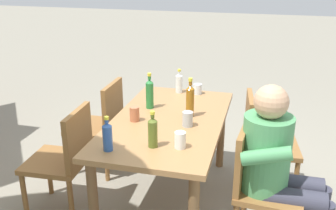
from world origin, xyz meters
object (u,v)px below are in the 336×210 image
object	(u,v)px
chair_far_right	(102,122)
person_in_white_shirt	(278,162)
bottle_blue	(107,136)
cup_white	(180,140)
chair_near_right	(262,140)
chair_far_left	(65,156)
bottle_amber	(190,100)
cup_glass	(198,89)
bottle_olive	(153,132)
cup_terracotta	(135,114)
dining_table	(168,131)
bottle_clear	(179,82)
cup_steel	(188,119)
bottle_green	(150,93)
chair_near_left	(259,181)

from	to	relation	value
chair_far_right	person_in_white_shirt	world-z (taller)	person_in_white_shirt
bottle_blue	cup_white	world-z (taller)	bottle_blue
chair_near_right	chair_far_left	world-z (taller)	same
chair_near_right	person_in_white_shirt	world-z (taller)	person_in_white_shirt
bottle_amber	cup_glass	size ratio (longest dim) A/B	3.36
bottle_blue	bottle_olive	world-z (taller)	bottle_olive
chair_near_right	bottle_amber	size ratio (longest dim) A/B	2.76
chair_far_left	cup_terracotta	xyz separation A→B (m)	(0.25, -0.48, 0.30)
person_in_white_shirt	bottle_olive	distance (m)	0.84
dining_table	chair_near_right	size ratio (longest dim) A/B	1.75
chair_near_right	cup_white	size ratio (longest dim) A/B	7.75
chair_near_right	cup_terracotta	distance (m)	1.09
bottle_clear	cup_steel	size ratio (longest dim) A/B	1.98
chair_far_left	cup_glass	size ratio (longest dim) A/B	9.28
bottle_green	person_in_white_shirt	bearing A→B (deg)	-117.72
bottle_amber	cup_steel	bearing A→B (deg)	-173.31
bottle_clear	cup_glass	distance (m)	0.18
chair_near_left	chair_far_left	distance (m)	1.44
cup_glass	bottle_green	bearing A→B (deg)	144.84
person_in_white_shirt	bottle_blue	size ratio (longest dim) A/B	4.98
dining_table	bottle_amber	bearing A→B (deg)	-54.27
person_in_white_shirt	cup_glass	distance (m)	1.24
bottle_amber	cup_terracotta	size ratio (longest dim) A/B	2.77
chair_far_left	cup_steel	world-z (taller)	chair_far_left
cup_steel	chair_near_left	bearing A→B (deg)	-114.47
bottle_blue	cup_terracotta	world-z (taller)	bottle_blue
bottle_green	cup_white	world-z (taller)	bottle_green
chair_far_left	person_in_white_shirt	distance (m)	1.56
bottle_clear	bottle_amber	bearing A→B (deg)	-158.66
person_in_white_shirt	bottle_green	bearing A→B (deg)	62.28
bottle_blue	cup_white	bearing A→B (deg)	-71.32
chair_far_left	bottle_amber	world-z (taller)	bottle_amber
chair_far_right	chair_near_left	bearing A→B (deg)	-115.16
bottle_green	cup_steel	bearing A→B (deg)	-127.17
chair_far_right	bottle_clear	bearing A→B (deg)	-64.45
chair_near_left	chair_far_right	xyz separation A→B (m)	(0.68, 1.44, 0.00)
bottle_amber	bottle_clear	size ratio (longest dim) A/B	1.42
chair_far_left	cup_white	size ratio (longest dim) A/B	7.75
chair_far_left	bottle_olive	world-z (taller)	bottle_olive
cup_steel	bottle_blue	bearing A→B (deg)	140.66
dining_table	chair_far_right	world-z (taller)	chair_far_right
bottle_blue	cup_terracotta	xyz separation A→B (m)	(0.51, -0.01, -0.05)
person_in_white_shirt	bottle_clear	world-z (taller)	person_in_white_shirt
bottle_olive	cup_white	distance (m)	0.19
dining_table	cup_terracotta	world-z (taller)	cup_terracotta
bottle_blue	cup_white	xyz separation A→B (m)	(0.15, -0.45, -0.05)
dining_table	bottle_blue	bearing A→B (deg)	157.50
cup_glass	cup_terracotta	size ratio (longest dim) A/B	0.82
cup_terracotta	dining_table	bearing A→B (deg)	-69.62
bottle_green	bottle_clear	xyz separation A→B (m)	(0.45, -0.15, -0.03)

